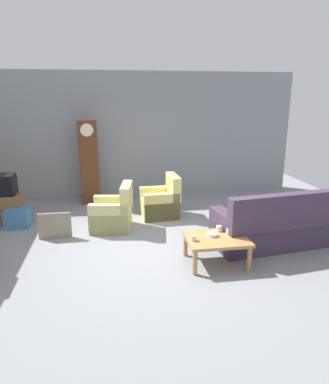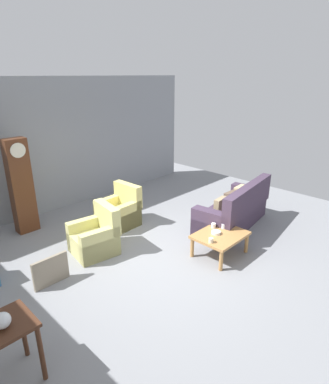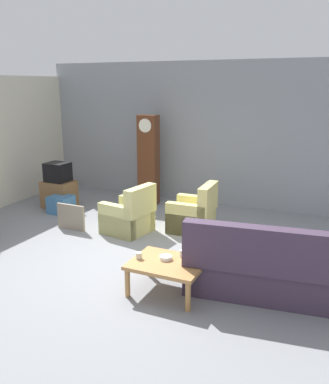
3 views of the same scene
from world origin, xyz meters
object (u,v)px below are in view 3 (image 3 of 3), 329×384
storage_box_blue (61,204)px  cup_blue_rimmed (186,259)px  tv_stand_cabinet (59,194)px  cup_white_porcelain (183,253)px  couch_floral (267,270)px  coffee_table_wood (167,266)px  tv_crt (58,172)px  bowl_white_stacked (166,258)px  framed_picture_leaning (71,217)px  armchair_olive_near (129,217)px  armchair_olive_far (194,215)px  grandfather_clock (149,160)px  cup_cream_tall (139,256)px

storage_box_blue → cup_blue_rimmed: size_ratio=4.74×
tv_stand_cabinet → cup_white_porcelain: size_ratio=7.32×
couch_floral → coffee_table_wood: 1.30m
tv_crt → bowl_white_stacked: 4.51m
framed_picture_leaning → storage_box_blue: bearing=138.0°
tv_stand_cabinet → storage_box_blue: 0.47m
couch_floral → tv_stand_cabinet: (-5.03, 2.06, -0.06)m
cup_white_porcelain → storage_box_blue: bearing=151.7°
cup_blue_rimmed → bowl_white_stacked: size_ratio=0.57×
coffee_table_wood → cup_blue_rimmed: 0.27m
armchair_olive_near → tv_stand_cabinet: bearing=161.2°
couch_floral → armchair_olive_far: 2.57m
couch_floral → grandfather_clock: 4.62m
tv_crt → storage_box_blue: bearing=-47.1°
armchair_olive_far → framed_picture_leaning: armchair_olive_far is taller
grandfather_clock → cup_cream_tall: grandfather_clock is taller
grandfather_clock → armchair_olive_far: bearing=-38.3°
armchair_olive_far → tv_stand_cabinet: armchair_olive_far is taller
armchair_olive_near → cup_cream_tall: armchair_olive_near is taller
tv_crt → cup_white_porcelain: (3.93, -2.28, -0.33)m
tv_stand_cabinet → armchair_olive_near: bearing=-18.8°
cup_cream_tall → storage_box_blue: bearing=144.1°
grandfather_clock → storage_box_blue: 2.16m
armchair_olive_far → armchair_olive_near: bearing=-150.3°
grandfather_clock → cup_white_porcelain: bearing=-56.6°
couch_floral → armchair_olive_far: bearing=132.5°
storage_box_blue → armchair_olive_far: bearing=3.3°
couch_floral → storage_box_blue: couch_floral is taller
tv_crt → framed_picture_leaning: size_ratio=0.80×
grandfather_clock → storage_box_blue: bearing=-134.6°
couch_floral → cup_blue_rimmed: 1.06m
grandfather_clock → cup_cream_tall: bearing=-65.0°
tv_crt → bowl_white_stacked: (3.76, -2.46, -0.35)m
armchair_olive_near → armchair_olive_far: 1.22m
coffee_table_wood → cup_white_porcelain: 0.29m
coffee_table_wood → grandfather_clock: 4.23m
grandfather_clock → cup_blue_rimmed: 4.26m
cup_white_porcelain → bowl_white_stacked: bearing=-132.7°
tv_stand_cabinet → storage_box_blue: (0.31, -0.33, -0.11)m
couch_floral → bowl_white_stacked: bearing=-162.3°
tv_stand_cabinet → framed_picture_leaning: (1.15, -1.09, -0.05)m
coffee_table_wood → framed_picture_leaning: (-2.67, 1.44, -0.13)m
couch_floral → framed_picture_leaning: couch_floral is taller
tv_stand_cabinet → bowl_white_stacked: (3.76, -2.46, 0.16)m
coffee_table_wood → tv_stand_cabinet: 4.58m
coffee_table_wood → storage_box_blue: coffee_table_wood is taller
armchair_olive_near → armchair_olive_far: size_ratio=1.00×
grandfather_clock → cup_blue_rimmed: size_ratio=20.80×
armchair_olive_far → couch_floral: bearing=-47.5°
framed_picture_leaning → bowl_white_stacked: bearing=-27.7°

